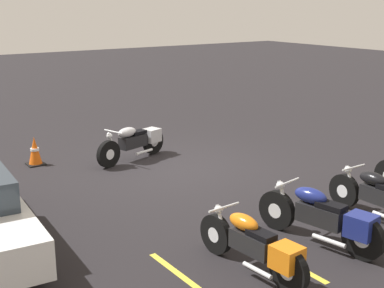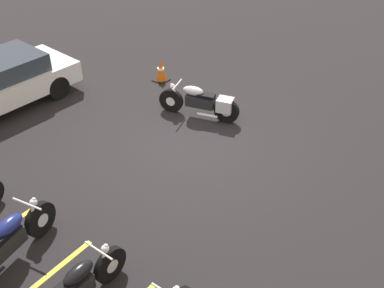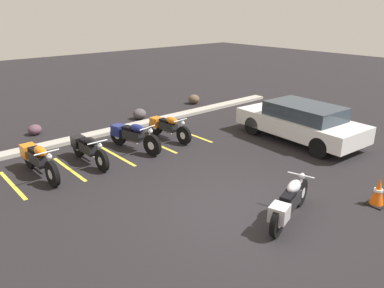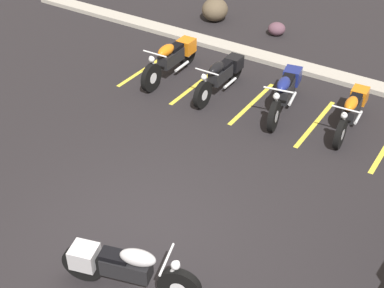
# 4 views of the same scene
# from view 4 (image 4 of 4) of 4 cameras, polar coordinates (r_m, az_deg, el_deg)

# --- Properties ---
(ground) EXTENTS (60.00, 60.00, 0.00)m
(ground) POSITION_cam_4_polar(r_m,az_deg,el_deg) (8.99, -5.24, -9.17)
(ground) COLOR black
(motorcycle_silver_featured) EXTENTS (2.06, 0.87, 0.83)m
(motorcycle_silver_featured) POSITION_cam_4_polar(r_m,az_deg,el_deg) (7.89, -7.43, -12.88)
(motorcycle_silver_featured) COLOR black
(motorcycle_silver_featured) RESTS_ON ground
(parked_bike_0) EXTENTS (0.64, 2.26, 0.89)m
(parked_bike_0) POSITION_cam_4_polar(r_m,az_deg,el_deg) (13.14, -2.08, 9.23)
(parked_bike_0) COLOR black
(parked_bike_0) RESTS_ON ground
(parked_bike_1) EXTENTS (0.59, 2.10, 0.83)m
(parked_bike_1) POSITION_cam_4_polar(r_m,az_deg,el_deg) (12.45, 3.20, 7.43)
(parked_bike_1) COLOR black
(parked_bike_1) RESTS_ON ground
(parked_bike_2) EXTENTS (0.77, 2.22, 0.88)m
(parked_bike_2) POSITION_cam_4_polar(r_m,az_deg,el_deg) (11.91, 9.93, 5.66)
(parked_bike_2) COLOR black
(parked_bike_2) RESTS_ON ground
(parked_bike_3) EXTENTS (0.58, 2.06, 0.81)m
(parked_bike_3) POSITION_cam_4_polar(r_m,az_deg,el_deg) (11.62, 16.72, 3.57)
(parked_bike_3) COLOR black
(parked_bike_3) RESTS_ON ground
(concrete_curb) EXTENTS (18.00, 0.50, 0.12)m
(concrete_curb) POSITION_cam_4_polar(r_m,az_deg,el_deg) (13.81, 11.93, 7.92)
(concrete_curb) COLOR #A8A399
(concrete_curb) RESTS_ON ground
(landscape_rock_1) EXTENTS (0.88, 0.92, 0.67)m
(landscape_rock_1) POSITION_cam_4_polar(r_m,az_deg,el_deg) (16.33, 2.46, 14.14)
(landscape_rock_1) COLOR brown
(landscape_rock_1) RESTS_ON ground
(landscape_rock_3) EXTENTS (0.65, 0.63, 0.37)m
(landscape_rock_3) POSITION_cam_4_polar(r_m,az_deg,el_deg) (15.58, 9.02, 12.04)
(landscape_rock_3) COLOR #593C49
(landscape_rock_3) RESTS_ON ground
(stall_line_0) EXTENTS (0.10, 2.10, 0.00)m
(stall_line_0) POSITION_cam_4_polar(r_m,az_deg,el_deg) (13.65, -5.11, 7.96)
(stall_line_0) COLOR gold
(stall_line_0) RESTS_ON ground
(stall_line_1) EXTENTS (0.10, 2.10, 0.00)m
(stall_line_1) POSITION_cam_4_polar(r_m,az_deg,el_deg) (12.87, 0.35, 6.28)
(stall_line_1) COLOR gold
(stall_line_1) RESTS_ON ground
(stall_line_2) EXTENTS (0.10, 2.10, 0.00)m
(stall_line_2) POSITION_cam_4_polar(r_m,az_deg,el_deg) (12.23, 6.41, 4.33)
(stall_line_2) COLOR gold
(stall_line_2) RESTS_ON ground
(stall_line_3) EXTENTS (0.10, 2.10, 0.00)m
(stall_line_3) POSITION_cam_4_polar(r_m,az_deg,el_deg) (11.76, 13.01, 2.15)
(stall_line_3) COLOR gold
(stall_line_3) RESTS_ON ground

